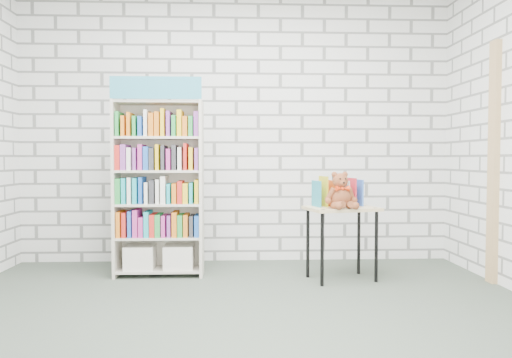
{
  "coord_description": "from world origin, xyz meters",
  "views": [
    {
      "loc": [
        -0.03,
        -3.28,
        1.09
      ],
      "look_at": [
        0.16,
        0.95,
        0.91
      ],
      "focal_mm": 35.0,
      "sensor_mm": 36.0,
      "label": 1
    }
  ],
  "objects": [
    {
      "name": "bookshelf",
      "position": [
        -0.72,
        1.36,
        0.83
      ],
      "size": [
        0.81,
        0.31,
        1.81
      ],
      "color": "beige",
      "rests_on": "ground"
    },
    {
      "name": "door_trim",
      "position": [
        2.23,
        0.95,
        1.05
      ],
      "size": [
        0.05,
        0.12,
        2.1
      ],
      "primitive_type": "cube",
      "color": "tan",
      "rests_on": "ground"
    },
    {
      "name": "table_books",
      "position": [
        0.91,
        1.21,
        0.78
      ],
      "size": [
        0.46,
        0.28,
        0.25
      ],
      "color": "teal",
      "rests_on": "display_table"
    },
    {
      "name": "display_table",
      "position": [
        0.93,
        1.11,
        0.56
      ],
      "size": [
        0.69,
        0.55,
        0.65
      ],
      "color": "tan",
      "rests_on": "ground"
    },
    {
      "name": "room_shell",
      "position": [
        0.0,
        0.0,
        1.78
      ],
      "size": [
        4.52,
        4.02,
        2.81
      ],
      "color": "silver",
      "rests_on": "ground"
    },
    {
      "name": "ground",
      "position": [
        0.0,
        0.0,
        0.0
      ],
      "size": [
        4.5,
        4.5,
        0.0
      ],
      "primitive_type": "plane",
      "color": "#3E493D",
      "rests_on": "ground"
    },
    {
      "name": "teddy_bear",
      "position": [
        0.9,
        1.01,
        0.78
      ],
      "size": [
        0.29,
        0.28,
        0.32
      ],
      "color": "brown",
      "rests_on": "display_table"
    }
  ]
}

